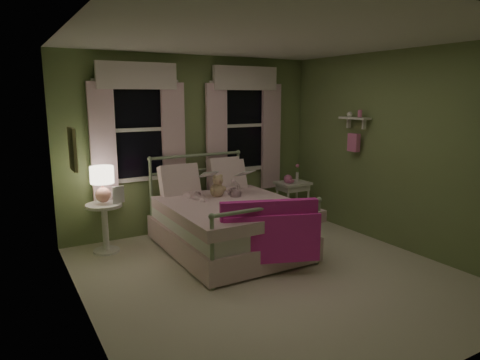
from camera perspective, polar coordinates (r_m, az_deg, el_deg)
room_shell at (r=4.67m, az=4.31°, el=2.35°), size 4.20×4.20×4.20m
bed at (r=5.67m, az=-1.66°, el=-5.61°), size 1.58×2.04×1.18m
pink_throw at (r=4.77m, az=4.10°, el=-5.97°), size 1.07×0.51×0.71m
child_left at (r=5.79m, az=-6.22°, el=0.66°), size 0.29×0.20×0.79m
child_right at (r=6.04m, az=-1.35°, el=0.94°), size 0.43×0.37×0.74m
book_left at (r=5.57m, az=-5.18°, el=0.24°), size 0.22×0.15×0.26m
book_right at (r=5.83m, az=-0.17°, el=0.35°), size 0.20×0.12×0.26m
teddy_bear at (r=5.80m, az=-3.02°, el=-1.00°), size 0.24×0.20×0.32m
nightstand_left at (r=5.83m, az=-17.58°, el=-5.24°), size 0.46×0.46×0.65m
table_lamp at (r=5.71m, az=-17.89°, el=-0.07°), size 0.30×0.30×0.47m
book_nightstand at (r=5.71m, az=-16.57°, el=-3.03°), size 0.21×0.25×0.02m
nightstand_right at (r=6.95m, az=7.06°, el=-1.08°), size 0.50×0.40×0.64m
pink_toy at (r=6.85m, az=6.45°, el=0.12°), size 0.14×0.20×0.14m
bud_vase at (r=7.01m, az=7.64°, el=1.01°), size 0.06×0.06×0.28m
window_left at (r=6.11m, az=-13.36°, el=7.20°), size 1.34×0.13×1.96m
window_right at (r=6.80m, az=0.60°, el=7.87°), size 1.34×0.13×1.96m
wall_shelf at (r=6.40m, az=14.98°, el=6.39°), size 0.15×0.50×0.60m
framed_picture at (r=4.49m, az=-21.41°, el=3.83°), size 0.03×0.32×0.42m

